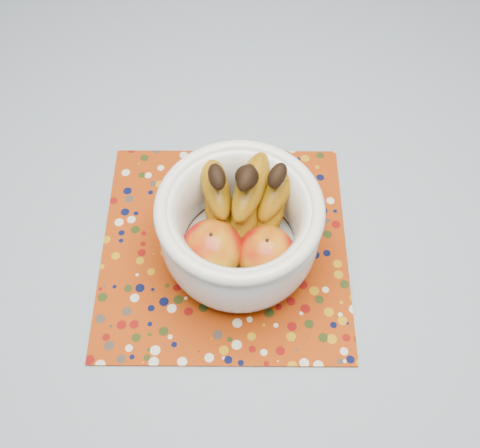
{
  "coord_description": "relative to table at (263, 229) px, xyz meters",
  "views": [
    {
      "loc": [
        0.04,
        -0.52,
        1.53
      ],
      "look_at": [
        -0.02,
        -0.1,
        0.85
      ],
      "focal_mm": 42.0,
      "sensor_mm": 36.0,
      "label": 1
    }
  ],
  "objects": [
    {
      "name": "fruit_bowl",
      "position": [
        -0.02,
        -0.1,
        0.17
      ],
      "size": [
        0.23,
        0.24,
        0.19
      ],
      "color": "white",
      "rests_on": "placemat"
    },
    {
      "name": "tablecloth",
      "position": [
        0.0,
        0.0,
        0.08
      ],
      "size": [
        1.32,
        1.32,
        0.01
      ],
      "primitive_type": "cube",
      "color": "slate",
      "rests_on": "table"
    },
    {
      "name": "table",
      "position": [
        0.0,
        0.0,
        0.0
      ],
      "size": [
        1.2,
        1.2,
        0.75
      ],
      "color": "brown",
      "rests_on": "ground"
    },
    {
      "name": "placemat",
      "position": [
        -0.05,
        -0.1,
        0.09
      ],
      "size": [
        0.44,
        0.44,
        0.0
      ],
      "primitive_type": "cube",
      "rotation": [
        0.0,
        0.0,
        0.16
      ],
      "color": "#932F08",
      "rests_on": "tablecloth"
    }
  ]
}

